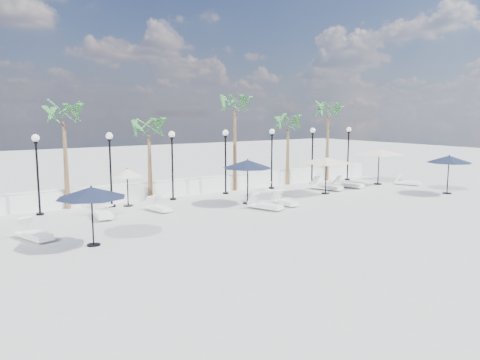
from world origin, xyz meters
TOP-DOWN VIEW (x-y plane):
  - ground at (0.00, 0.00)m, footprint 100.00×100.00m
  - balustrade at (0.00, 7.50)m, footprint 26.00×0.30m
  - lamppost_0 at (-10.50, 6.50)m, footprint 0.36×0.36m
  - lamppost_1 at (-7.00, 6.50)m, footprint 0.36×0.36m
  - lamppost_2 at (-3.50, 6.50)m, footprint 0.36×0.36m
  - lamppost_3 at (0.00, 6.50)m, footprint 0.36×0.36m
  - lamppost_4 at (3.50, 6.50)m, footprint 0.36×0.36m
  - lamppost_5 at (7.00, 6.50)m, footprint 0.36×0.36m
  - lamppost_6 at (10.50, 6.50)m, footprint 0.36×0.36m
  - palm_0 at (-9.00, 7.30)m, footprint 2.60×2.60m
  - palm_1 at (-4.50, 7.30)m, footprint 2.60×2.60m
  - palm_2 at (1.20, 7.30)m, footprint 2.60×2.60m
  - palm_3 at (5.50, 7.30)m, footprint 2.60×2.60m
  - palm_4 at (9.20, 7.30)m, footprint 2.60×2.60m
  - lounger_0 at (-8.26, 4.22)m, footprint 0.93×2.13m
  - lounger_1 at (-11.65, 1.88)m, footprint 1.17×2.02m
  - lounger_2 at (-0.89, 1.43)m, footprint 1.18×1.98m
  - lounger_3 at (-5.53, 4.08)m, footprint 0.85×1.76m
  - lounger_4 at (0.65, 1.74)m, footprint 0.66×1.77m
  - lounger_5 at (5.94, 4.03)m, footprint 1.27×2.22m
  - lounger_6 at (7.84, 3.93)m, footprint 1.21×2.06m
  - lounger_7 at (11.99, 2.47)m, footprint 1.15×1.72m
  - side_table_0 at (-7.95, 4.34)m, footprint 0.56×0.56m
  - side_table_1 at (-0.01, 3.84)m, footprint 0.46×0.46m
  - side_table_2 at (2.97, 6.20)m, footprint 0.51×0.51m
  - parasol_navy_left at (-10.00, -0.15)m, footprint 2.52×2.52m
  - parasol_navy_mid at (-0.70, 3.24)m, footprint 2.70×2.70m
  - parasol_navy_right at (11.08, -0.98)m, footprint 2.63×2.63m
  - parasol_cream_sq_a at (4.96, 3.11)m, footprint 4.80×4.80m
  - parasol_cream_sq_b at (10.62, 3.83)m, footprint 5.16×5.16m
  - parasol_cream_small at (-6.24, 6.20)m, footprint 1.64×1.64m

SIDE VIEW (x-z plane):
  - ground at x=0.00m, z-range 0.00..0.00m
  - lounger_7 at x=11.99m, z-range -0.10..0.52m
  - lounger_3 at x=-5.53m, z-range -0.10..0.53m
  - lounger_4 at x=0.65m, z-range -0.11..0.55m
  - lounger_2 at x=-0.89m, z-range -0.12..0.59m
  - lounger_1 at x=-11.65m, z-range -0.12..0.60m
  - lounger_6 at x=7.84m, z-range -0.12..0.62m
  - lounger_0 at x=-8.26m, z-range -0.13..0.64m
  - lounger_5 at x=5.94m, z-range -0.13..0.66m
  - side_table_1 at x=-0.01m, z-range 0.05..0.49m
  - side_table_2 at x=2.97m, z-range 0.05..0.54m
  - side_table_0 at x=-7.95m, z-range 0.06..0.60m
  - balustrade at x=0.00m, z-range -0.04..0.97m
  - parasol_cream_small at x=-6.24m, z-range 0.71..2.73m
  - parasol_navy_left at x=-10.00m, z-range 0.85..3.07m
  - parasol_navy_right at x=11.08m, z-range 0.89..3.26m
  - parasol_navy_mid at x=-0.70m, z-range 0.91..3.33m
  - parasol_cream_sq_a at x=4.96m, z-range 1.00..3.36m
  - parasol_cream_sq_b at x=10.62m, z-range 1.10..3.69m
  - lamppost_0 at x=-10.50m, z-range 0.57..4.41m
  - lamppost_1 at x=-7.00m, z-range 0.57..4.41m
  - lamppost_2 at x=-3.50m, z-range 0.57..4.41m
  - lamppost_3 at x=0.00m, z-range 0.57..4.41m
  - lamppost_4 at x=3.50m, z-range 0.57..4.41m
  - lamppost_5 at x=7.00m, z-range 0.57..4.41m
  - lamppost_6 at x=10.50m, z-range 0.57..4.41m
  - palm_1 at x=-4.50m, z-range 1.40..6.10m
  - palm_3 at x=5.50m, z-range 1.50..6.40m
  - palm_0 at x=-9.00m, z-range 1.78..7.28m
  - palm_4 at x=9.20m, z-range 1.88..7.58m
  - palm_2 at x=1.20m, z-range 2.07..8.17m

